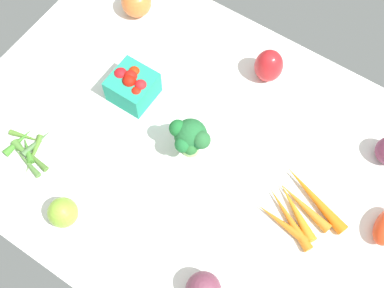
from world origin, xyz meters
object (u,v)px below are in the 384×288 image
(heirloom_tomato_green, at_px, (63,212))
(okra_pile, at_px, (28,149))
(carrot_bunch, at_px, (300,209))
(heirloom_tomato_orange, at_px, (136,2))
(bell_pepper_red, at_px, (269,66))
(broccoli_head, at_px, (191,138))
(berry_basket, at_px, (132,86))

(heirloom_tomato_green, height_order, okra_pile, heirloom_tomato_green)
(carrot_bunch, bearing_deg, heirloom_tomato_orange, -21.92)
(heirloom_tomato_orange, bearing_deg, carrot_bunch, 158.08)
(carrot_bunch, height_order, bell_pepper_red, bell_pepper_red)
(heirloom_tomato_orange, distance_m, okra_pile, 0.45)
(broccoli_head, distance_m, berry_basket, 0.20)
(heirloom_tomato_green, relative_size, berry_basket, 0.66)
(berry_basket, bearing_deg, bell_pepper_red, -136.90)
(carrot_bunch, bearing_deg, okra_pile, 20.34)
(heirloom_tomato_orange, height_order, broccoli_head, broccoli_head)
(bell_pepper_red, distance_m, heirloom_tomato_green, 0.56)
(berry_basket, xyz_separation_m, okra_pile, (0.11, 0.24, -0.03))
(bell_pepper_red, relative_size, broccoli_head, 0.81)
(bell_pepper_red, bearing_deg, okra_pile, 53.73)
(broccoli_head, xyz_separation_m, berry_basket, (0.19, -0.05, -0.03))
(carrot_bunch, relative_size, okra_pile, 1.39)
(carrot_bunch, xyz_separation_m, bell_pepper_red, (0.22, -0.25, 0.03))
(carrot_bunch, relative_size, bell_pepper_red, 2.10)
(heirloom_tomato_orange, distance_m, broccoli_head, 0.42)
(heirloom_tomato_green, distance_m, berry_basket, 0.32)
(heirloom_tomato_orange, distance_m, heirloom_tomato_green, 0.56)
(heirloom_tomato_orange, xyz_separation_m, berry_basket, (-0.14, 0.20, 0.00))
(broccoli_head, distance_m, heirloom_tomato_green, 0.30)
(bell_pepper_red, relative_size, heirloom_tomato_green, 1.39)
(broccoli_head, height_order, heirloom_tomato_green, broccoli_head)
(berry_basket, bearing_deg, broccoli_head, 165.58)
(heirloom_tomato_green, bearing_deg, carrot_bunch, -144.62)
(berry_basket, bearing_deg, okra_pile, 66.28)
(broccoli_head, height_order, berry_basket, broccoli_head)
(carrot_bunch, xyz_separation_m, berry_basket, (0.45, -0.04, 0.03))
(heirloom_tomato_orange, relative_size, bell_pepper_red, 0.87)
(heirloom_tomato_green, bearing_deg, berry_basket, -79.30)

